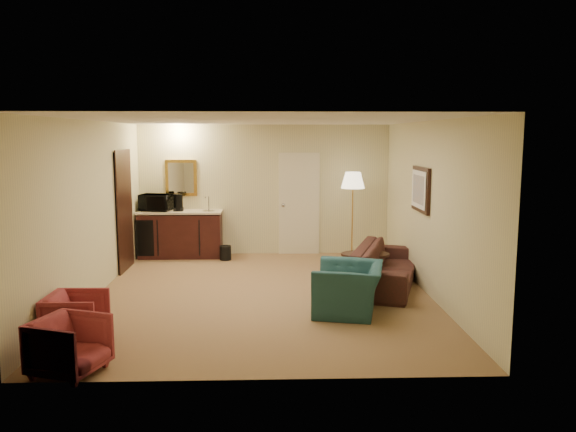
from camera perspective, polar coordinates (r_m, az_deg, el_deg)
name	(u,v)px	position (r m, az deg, el deg)	size (l,w,h in m)	color
ground	(263,294)	(8.58, -2.58, -7.96)	(6.00, 6.00, 0.00)	#856143
room_walls	(257,177)	(9.04, -3.20, 3.94)	(5.02, 6.01, 2.61)	beige
wetbar_cabinet	(181,234)	(11.27, -10.84, -1.80)	(1.64, 0.58, 0.92)	#351311
sofa	(386,259)	(9.07, 9.89, -4.34)	(2.23, 0.65, 0.87)	black
teal_armchair	(349,280)	(7.66, 6.19, -6.52)	(1.02, 0.66, 0.89)	#204D51
rose_chair_near	(76,315)	(7.03, -20.73, -9.39)	(0.63, 0.59, 0.64)	#9A323B
rose_chair_far	(69,343)	(6.16, -21.33, -11.93)	(0.63, 0.59, 0.65)	#9A323B
coffee_table	(365,267)	(9.40, 7.82, -5.13)	(0.80, 0.54, 0.46)	black
floor_lamp	(352,216)	(10.87, 6.55, 0.02)	(0.45, 0.45, 1.70)	gold
waste_bin	(225,253)	(10.92, -6.37, -3.74)	(0.22, 0.22, 0.28)	black
microwave	(156,201)	(11.29, -13.28, 1.53)	(0.59, 0.33, 0.40)	black
coffee_maker	(178,202)	(11.17, -11.08, 1.36)	(0.18, 0.18, 0.33)	black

